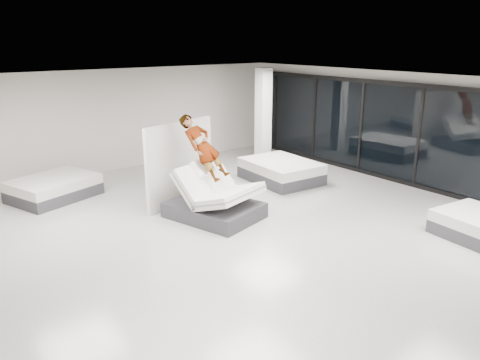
# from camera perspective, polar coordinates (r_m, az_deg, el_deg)

# --- Properties ---
(room) EXTENTS (14.00, 14.04, 3.20)m
(room) POSITION_cam_1_polar(r_m,az_deg,el_deg) (9.58, 1.95, 1.77)
(room) COLOR beige
(room) RESTS_ON ground
(hero_bed) EXTENTS (2.04, 2.40, 1.37)m
(hero_bed) POSITION_cam_1_polar(r_m,az_deg,el_deg) (11.06, -3.03, -2.56)
(hero_bed) COLOR #343539
(hero_bed) RESTS_ON floor
(person) EXTENTS (1.06, 1.79, 1.26)m
(person) POSITION_cam_1_polar(r_m,az_deg,el_deg) (11.01, -4.45, 2.25)
(person) COLOR slate
(person) RESTS_ON hero_bed
(remote) EXTENTS (0.09, 0.15, 0.08)m
(remote) POSITION_cam_1_polar(r_m,az_deg,el_deg) (11.01, -2.30, 1.15)
(remote) COLOR black
(remote) RESTS_ON person
(divider_panel) EXTENTS (2.26, 0.77, 2.12)m
(divider_panel) POSITION_cam_1_polar(r_m,az_deg,el_deg) (11.97, -7.30, 2.05)
(divider_panel) COLOR silver
(divider_panel) RESTS_ON floor
(flat_bed_right_far) EXTENTS (1.81, 2.33, 0.61)m
(flat_bed_right_far) POSITION_cam_1_polar(r_m,az_deg,el_deg) (14.00, 5.01, 1.11)
(flat_bed_right_far) COLOR #343539
(flat_bed_right_far) RESTS_ON floor
(flat_bed_left_far) EXTENTS (2.44, 2.12, 0.56)m
(flat_bed_left_far) POSITION_cam_1_polar(r_m,az_deg,el_deg) (13.38, -21.74, -0.92)
(flat_bed_left_far) COLOR #343539
(flat_bed_left_far) RESTS_ON floor
(column) EXTENTS (0.40, 0.40, 3.20)m
(column) POSITION_cam_1_polar(r_m,az_deg,el_deg) (15.47, 2.84, 7.58)
(column) COLOR white
(column) RESTS_ON floor
(storefront_glazing) EXTENTS (0.12, 13.40, 2.92)m
(storefront_glazing) POSITION_cam_1_polar(r_m,az_deg,el_deg) (14.03, 20.99, 4.90)
(storefront_glazing) COLOR #1D2731
(storefront_glazing) RESTS_ON floor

